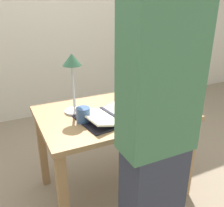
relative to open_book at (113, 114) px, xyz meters
name	(u,v)px	position (x,y,z in m)	size (l,w,h in m)	color
ground_plane	(113,188)	(0.05, 0.10, -0.75)	(12.00, 12.00, 0.00)	gray
wall_back	(51,18)	(0.05, 1.93, 0.55)	(8.00, 0.06, 2.60)	beige
reading_desk	(113,124)	(0.05, 0.10, -0.13)	(1.11, 0.75, 0.73)	#937047
open_book	(113,114)	(0.00, 0.00, 0.00)	(0.53, 0.41, 0.07)	black
book_stack_tall	(144,89)	(0.37, 0.18, 0.08)	(0.22, 0.29, 0.20)	tan
book_standing_upright	(124,91)	(0.19, 0.19, 0.09)	(0.04, 0.17, 0.21)	#BC8933
reading_lamp	(72,72)	(-0.22, 0.20, 0.29)	(0.15, 0.15, 0.44)	#ADADB2
coffee_mug	(83,115)	(-0.22, 0.02, 0.03)	(0.11, 0.10, 0.10)	#335184
pencil	(130,127)	(0.03, -0.20, -0.02)	(0.08, 0.15, 0.01)	gold
person_reader	(156,142)	(-0.05, -0.59, 0.10)	(0.36, 0.22, 1.72)	#2D3342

